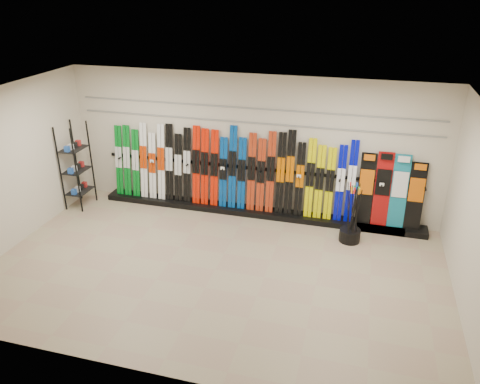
# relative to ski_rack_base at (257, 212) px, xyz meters

# --- Properties ---
(floor) EXTENTS (8.00, 8.00, 0.00)m
(floor) POSITION_rel_ski_rack_base_xyz_m (-0.22, -2.28, -0.06)
(floor) COLOR #A0866E
(floor) RESTS_ON ground
(back_wall) EXTENTS (8.00, 0.00, 8.00)m
(back_wall) POSITION_rel_ski_rack_base_xyz_m (-0.22, 0.22, 1.44)
(back_wall) COLOR beige
(back_wall) RESTS_ON floor
(left_wall) EXTENTS (0.00, 5.00, 5.00)m
(left_wall) POSITION_rel_ski_rack_base_xyz_m (-4.22, -2.28, 1.44)
(left_wall) COLOR beige
(left_wall) RESTS_ON floor
(right_wall) EXTENTS (0.00, 5.00, 5.00)m
(right_wall) POSITION_rel_ski_rack_base_xyz_m (3.78, -2.28, 1.44)
(right_wall) COLOR beige
(right_wall) RESTS_ON floor
(ceiling) EXTENTS (8.00, 8.00, 0.00)m
(ceiling) POSITION_rel_ski_rack_base_xyz_m (-0.22, -2.28, 2.94)
(ceiling) COLOR silver
(ceiling) RESTS_ON back_wall
(ski_rack_base) EXTENTS (8.00, 0.40, 0.12)m
(ski_rack_base) POSITION_rel_ski_rack_base_xyz_m (0.00, 0.00, 0.00)
(ski_rack_base) COLOR black
(ski_rack_base) RESTS_ON floor
(skis) EXTENTS (5.38, 0.25, 1.81)m
(skis) POSITION_rel_ski_rack_base_xyz_m (-0.67, 0.06, 0.89)
(skis) COLOR #046E1A
(skis) RESTS_ON ski_rack_base
(snowboards) EXTENTS (1.27, 0.23, 1.51)m
(snowboards) POSITION_rel_ski_rack_base_xyz_m (2.70, 0.07, 0.79)
(snowboards) COLOR black
(snowboards) RESTS_ON ski_rack_base
(accessory_rack) EXTENTS (0.40, 0.60, 1.91)m
(accessory_rack) POSITION_rel_ski_rack_base_xyz_m (-3.97, -0.58, 0.89)
(accessory_rack) COLOR black
(accessory_rack) RESTS_ON floor
(pole_bin) EXTENTS (0.41, 0.41, 0.25)m
(pole_bin) POSITION_rel_ski_rack_base_xyz_m (2.01, -0.63, 0.07)
(pole_bin) COLOR black
(pole_bin) RESTS_ON floor
(ski_poles) EXTENTS (0.30, 0.36, 1.18)m
(ski_poles) POSITION_rel_ski_rack_base_xyz_m (2.02, -0.65, 0.55)
(ski_poles) COLOR black
(ski_poles) RESTS_ON pole_bin
(slatwall_rail_0) EXTENTS (7.60, 0.02, 0.03)m
(slatwall_rail_0) POSITION_rel_ski_rack_base_xyz_m (-0.22, 0.20, 1.94)
(slatwall_rail_0) COLOR gray
(slatwall_rail_0) RESTS_ON back_wall
(slatwall_rail_1) EXTENTS (7.60, 0.02, 0.03)m
(slatwall_rail_1) POSITION_rel_ski_rack_base_xyz_m (-0.22, 0.20, 2.24)
(slatwall_rail_1) COLOR gray
(slatwall_rail_1) RESTS_ON back_wall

